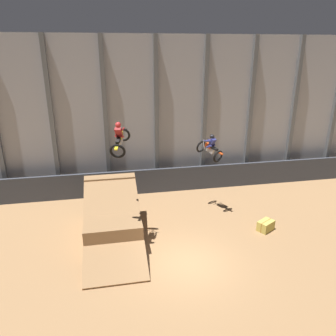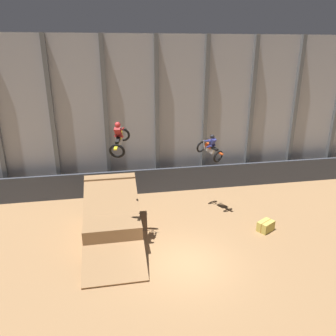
{
  "view_description": "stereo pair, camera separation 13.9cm",
  "coord_description": "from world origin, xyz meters",
  "px_view_note": "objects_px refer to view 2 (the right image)",
  "views": [
    {
      "loc": [
        -3.34,
        -12.43,
        9.47
      ],
      "look_at": [
        -0.08,
        4.61,
        3.1
      ],
      "focal_mm": 35.0,
      "sensor_mm": 36.0,
      "label": 1
    },
    {
      "loc": [
        -3.21,
        -12.46,
        9.47
      ],
      "look_at": [
        -0.08,
        4.61,
        3.1
      ],
      "focal_mm": 35.0,
      "sensor_mm": 36.0,
      "label": 2
    }
  ],
  "objects_px": {
    "rider_bike_left_air": "(119,139)",
    "rider_bike_right_air": "(210,148)",
    "dirt_ramp": "(112,218)",
    "hay_bale_trackside": "(266,226)"
  },
  "relations": [
    {
      "from": "dirt_ramp",
      "to": "rider_bike_right_air",
      "type": "distance_m",
      "value": 6.85
    },
    {
      "from": "dirt_ramp",
      "to": "hay_bale_trackside",
      "type": "bearing_deg",
      "value": -8.49
    },
    {
      "from": "dirt_ramp",
      "to": "hay_bale_trackside",
      "type": "relative_size",
      "value": 5.94
    },
    {
      "from": "hay_bale_trackside",
      "to": "dirt_ramp",
      "type": "bearing_deg",
      "value": 171.51
    },
    {
      "from": "dirt_ramp",
      "to": "rider_bike_left_air",
      "type": "xyz_separation_m",
      "value": [
        0.57,
        -0.99,
        4.63
      ]
    },
    {
      "from": "rider_bike_left_air",
      "to": "rider_bike_right_air",
      "type": "distance_m",
      "value": 6.17
    },
    {
      "from": "dirt_ramp",
      "to": "rider_bike_right_air",
      "type": "height_order",
      "value": "rider_bike_right_air"
    },
    {
      "from": "hay_bale_trackside",
      "to": "rider_bike_right_air",
      "type": "bearing_deg",
      "value": 128.87
    },
    {
      "from": "rider_bike_right_air",
      "to": "rider_bike_left_air",
      "type": "bearing_deg",
      "value": 178.4
    },
    {
      "from": "dirt_ramp",
      "to": "rider_bike_right_air",
      "type": "relative_size",
      "value": 3.54
    }
  ]
}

